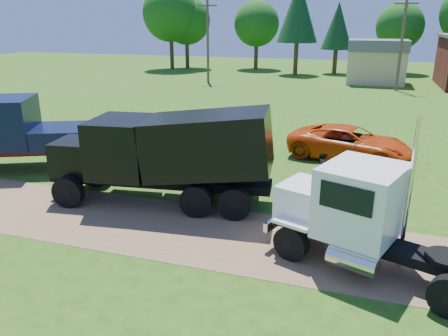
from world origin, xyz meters
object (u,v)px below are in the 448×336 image
(navy_truck, at_px, (25,133))
(orange_pickup, at_px, (350,143))
(black_dump_truck, at_px, (168,151))
(white_semi_tractor, at_px, (362,216))

(navy_truck, height_order, orange_pickup, navy_truck)
(black_dump_truck, bearing_deg, orange_pickup, 43.13)
(white_semi_tractor, relative_size, navy_truck, 0.94)
(navy_truck, bearing_deg, black_dump_truck, -36.92)
(navy_truck, relative_size, orange_pickup, 1.29)
(black_dump_truck, xyz_separation_m, orange_pickup, (6.33, 7.75, -1.19))
(white_semi_tractor, height_order, navy_truck, white_semi_tractor)
(orange_pickup, bearing_deg, navy_truck, 124.57)
(white_semi_tractor, relative_size, black_dump_truck, 0.84)
(white_semi_tractor, bearing_deg, orange_pickup, 114.30)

